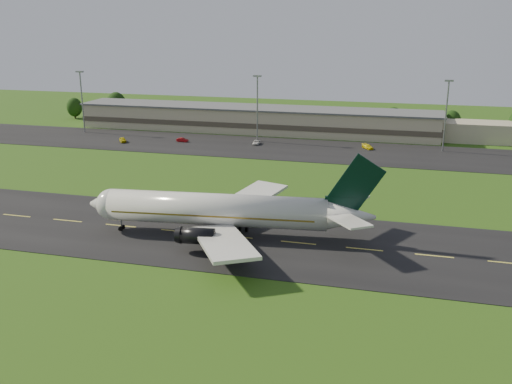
% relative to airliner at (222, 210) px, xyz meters
% --- Properties ---
extents(ground, '(360.00, 360.00, 0.00)m').
position_rel_airliner_xyz_m(ground, '(-19.42, -0.09, -4.66)').
color(ground, '#214B12').
rests_on(ground, ground).
extents(taxiway, '(220.00, 30.00, 0.10)m').
position_rel_airliner_xyz_m(taxiway, '(-19.42, -0.09, -4.61)').
color(taxiway, black).
rests_on(taxiway, ground).
extents(apron, '(260.00, 30.00, 0.10)m').
position_rel_airliner_xyz_m(apron, '(-19.42, 71.91, -4.61)').
color(apron, black).
rests_on(apron, ground).
extents(airliner, '(51.24, 41.95, 15.57)m').
position_rel_airliner_xyz_m(airliner, '(0.00, 0.00, 0.00)').
color(airliner, silver).
rests_on(airliner, ground).
extents(terminal, '(145.00, 16.00, 8.40)m').
position_rel_airliner_xyz_m(terminal, '(-13.02, 96.09, -0.67)').
color(terminal, tan).
rests_on(terminal, ground).
extents(light_mast_west, '(2.40, 1.20, 20.35)m').
position_rel_airliner_xyz_m(light_mast_west, '(-74.42, 79.91, 8.08)').
color(light_mast_west, gray).
rests_on(light_mast_west, ground).
extents(light_mast_centre, '(2.40, 1.20, 20.35)m').
position_rel_airliner_xyz_m(light_mast_centre, '(-14.42, 79.91, 8.08)').
color(light_mast_centre, gray).
rests_on(light_mast_centre, ground).
extents(light_mast_east, '(2.40, 1.20, 20.35)m').
position_rel_airliner_xyz_m(light_mast_east, '(40.58, 79.91, 8.08)').
color(light_mast_east, gray).
rests_on(light_mast_east, ground).
extents(tree_line, '(192.53, 10.31, 10.27)m').
position_rel_airliner_xyz_m(tree_line, '(12.36, 105.68, 0.26)').
color(tree_line, black).
rests_on(tree_line, ground).
extents(service_vehicle_a, '(3.91, 4.44, 1.45)m').
position_rel_airliner_xyz_m(service_vehicle_a, '(-54.28, 68.17, -3.84)').
color(service_vehicle_a, '#BEB00B').
rests_on(service_vehicle_a, apron).
extents(service_vehicle_b, '(3.78, 1.55, 1.22)m').
position_rel_airliner_xyz_m(service_vehicle_b, '(-36.64, 73.25, -3.95)').
color(service_vehicle_b, maroon).
rests_on(service_vehicle_b, apron).
extents(service_vehicle_c, '(2.33, 4.43, 1.19)m').
position_rel_airliner_xyz_m(service_vehicle_c, '(-13.59, 75.62, -3.97)').
color(service_vehicle_c, silver).
rests_on(service_vehicle_c, apron).
extents(service_vehicle_d, '(4.03, 4.67, 1.29)m').
position_rel_airliner_xyz_m(service_vehicle_d, '(19.53, 77.61, -3.92)').
color(service_vehicle_d, yellow).
rests_on(service_vehicle_d, apron).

